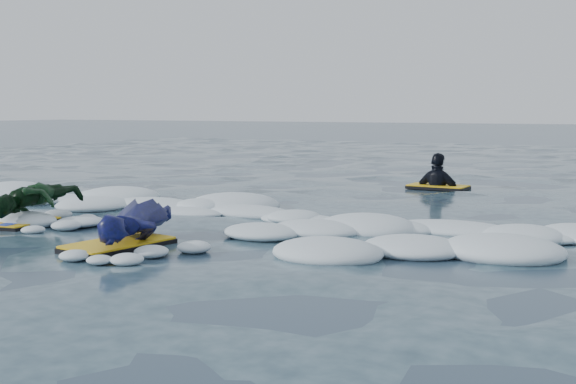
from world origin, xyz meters
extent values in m
plane|color=#172A37|center=(0.00, 0.00, 0.00)|extent=(120.00, 120.00, 0.00)
cube|color=black|center=(0.23, -0.77, 0.04)|extent=(0.73, 1.12, 0.05)
cube|color=yellow|center=(0.23, -0.77, 0.07)|extent=(0.71, 1.09, 0.02)
imported|color=#0D0D5F|center=(0.23, -0.52, 0.23)|extent=(1.13, 1.66, 0.37)
cube|color=black|center=(-1.61, -0.19, 0.03)|extent=(0.54, 0.85, 0.04)
cube|color=yellow|center=(-1.61, -0.19, 0.06)|extent=(0.52, 0.83, 0.01)
cube|color=blue|center=(-1.61, -0.19, 0.07)|extent=(0.24, 0.77, 0.00)
imported|color=#0F3915|center=(-1.61, 0.01, 0.25)|extent=(0.63, 1.23, 0.46)
cube|color=black|center=(1.54, 5.63, 0.03)|extent=(1.00, 0.59, 0.05)
cube|color=yellow|center=(1.54, 5.63, 0.07)|extent=(0.98, 0.57, 0.02)
imported|color=black|center=(1.54, 5.63, -0.12)|extent=(0.90, 0.48, 1.45)
camera|label=1|loc=(4.71, -6.01, 1.33)|focal=45.00mm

